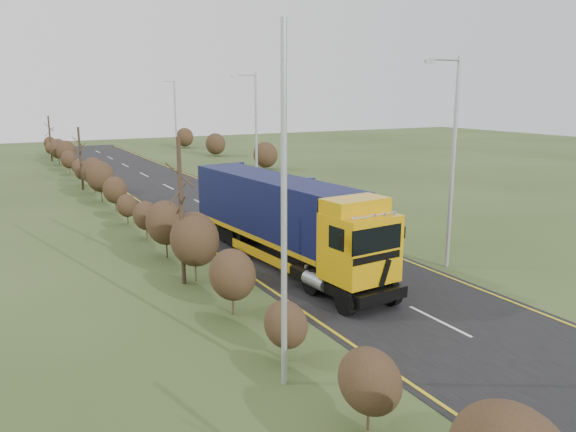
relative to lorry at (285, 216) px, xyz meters
The scene contains 14 objects.
ground 5.26m from the lorry, 71.40° to the right, with size 160.00×160.00×0.00m, color #2F401B.
road 6.13m from the lorry, 74.59° to the left, with size 8.00×120.00×0.02m, color black.
layby 17.59m from the lorry, 62.65° to the left, with size 6.00×18.00×0.02m, color #2D2B28.
lane_markings 5.85m from the lorry, 73.73° to the left, with size 7.52×116.00×0.01m.
hedgerow 5.66m from the lorry, 142.87° to the left, with size 2.24×102.04×6.05m.
lorry is the anchor object (origin of this frame).
car_red_hatchback 16.62m from the lorry, 66.17° to the left, with size 1.45×3.61×1.23m, color #A00B08.
car_blue_sedan 17.41m from the lorry, 56.75° to the left, with size 1.54×4.41×1.45m, color #091435.
streetlight_near 7.81m from the lorry, 32.88° to the right, with size 1.96×0.18×9.23m.
streetlight_mid 17.24m from the lorry, 69.35° to the left, with size 1.94×0.18×9.13m.
streetlight_far 37.11m from the lorry, 80.21° to the left, with size 1.93×0.18×9.05m.
left_pole 11.23m from the lorry, 118.13° to the right, with size 0.16×0.16×9.49m, color #A2A4A7.
speed_sign 9.78m from the lorry, 52.63° to the left, with size 0.69×0.10×2.50m.
warning_board 22.80m from the lorry, 74.53° to the left, with size 0.67×0.11×1.77m.
Camera 1 is at (-13.22, -17.46, 7.75)m, focal length 35.00 mm.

